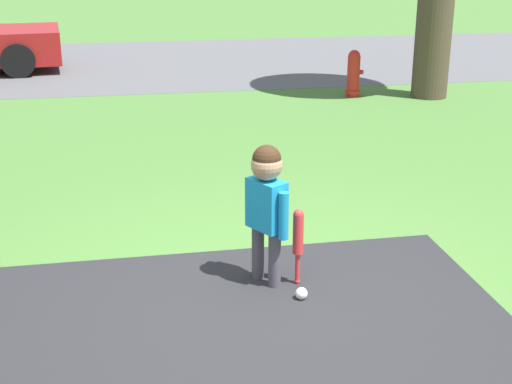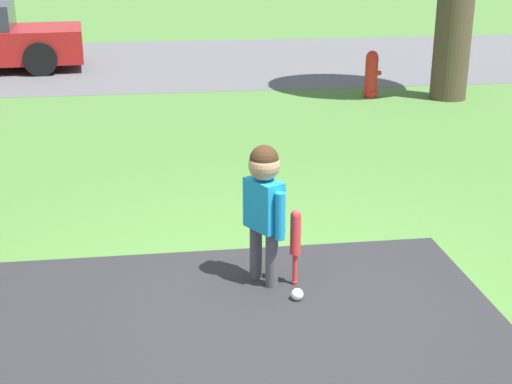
{
  "view_description": "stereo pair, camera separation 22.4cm",
  "coord_description": "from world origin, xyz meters",
  "px_view_note": "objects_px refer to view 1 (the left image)",
  "views": [
    {
      "loc": [
        -0.83,
        -4.11,
        2.35
      ],
      "look_at": [
        0.08,
        0.81,
        0.55
      ],
      "focal_mm": 50.0,
      "sensor_mm": 36.0,
      "label": 1
    },
    {
      "loc": [
        -0.61,
        -4.15,
        2.35
      ],
      "look_at": [
        0.08,
        0.81,
        0.55
      ],
      "focal_mm": 50.0,
      "sensor_mm": 36.0,
      "label": 2
    }
  ],
  "objects_px": {
    "sports_ball": "(301,293)",
    "child": "(267,195)",
    "fire_hydrant": "(354,74)",
    "baseball_bat": "(298,236)"
  },
  "relations": [
    {
      "from": "child",
      "to": "sports_ball",
      "type": "height_order",
      "value": "child"
    },
    {
      "from": "baseball_bat",
      "to": "fire_hydrant",
      "type": "bearing_deg",
      "value": 68.74
    },
    {
      "from": "baseball_bat",
      "to": "sports_ball",
      "type": "relative_size",
      "value": 6.69
    },
    {
      "from": "child",
      "to": "baseball_bat",
      "type": "relative_size",
      "value": 1.79
    },
    {
      "from": "sports_ball",
      "to": "child",
      "type": "bearing_deg",
      "value": 121.96
    },
    {
      "from": "sports_ball",
      "to": "fire_hydrant",
      "type": "height_order",
      "value": "fire_hydrant"
    },
    {
      "from": "fire_hydrant",
      "to": "sports_ball",
      "type": "bearing_deg",
      "value": -110.75
    },
    {
      "from": "child",
      "to": "baseball_bat",
      "type": "height_order",
      "value": "child"
    },
    {
      "from": "baseball_bat",
      "to": "sports_ball",
      "type": "distance_m",
      "value": 0.4
    },
    {
      "from": "baseball_bat",
      "to": "sports_ball",
      "type": "bearing_deg",
      "value": -96.34
    }
  ]
}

